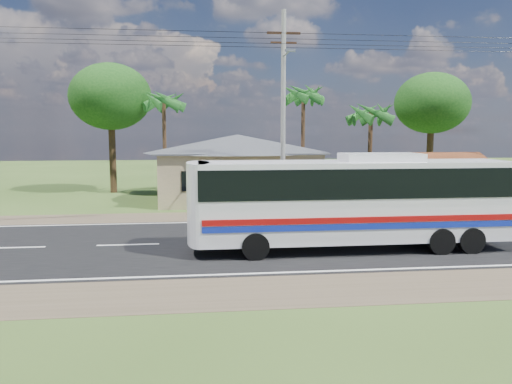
{
  "coord_description": "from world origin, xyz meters",
  "views": [
    {
      "loc": [
        -1.57,
        -20.43,
        4.67
      ],
      "look_at": [
        0.89,
        1.0,
        2.0
      ],
      "focal_mm": 35.0,
      "sensor_mm": 36.0,
      "label": 1
    }
  ],
  "objects_px": {
    "motorcycle": "(399,203)",
    "person": "(360,201)",
    "waiting_shed": "(439,162)",
    "coach_bus": "(355,195)"
  },
  "relations": [
    {
      "from": "waiting_shed",
      "to": "person",
      "type": "relative_size",
      "value": 2.93
    },
    {
      "from": "waiting_shed",
      "to": "person",
      "type": "bearing_deg",
      "value": -152.98
    },
    {
      "from": "waiting_shed",
      "to": "motorcycle",
      "type": "relative_size",
      "value": 2.65
    },
    {
      "from": "coach_bus",
      "to": "person",
      "type": "bearing_deg",
      "value": 69.82
    },
    {
      "from": "waiting_shed",
      "to": "coach_bus",
      "type": "height_order",
      "value": "coach_bus"
    },
    {
      "from": "coach_bus",
      "to": "motorcycle",
      "type": "height_order",
      "value": "coach_bus"
    },
    {
      "from": "coach_bus",
      "to": "person",
      "type": "xyz_separation_m",
      "value": [
        2.63,
        7.23,
        -1.28
      ]
    },
    {
      "from": "motorcycle",
      "to": "person",
      "type": "height_order",
      "value": "person"
    },
    {
      "from": "motorcycle",
      "to": "waiting_shed",
      "type": "bearing_deg",
      "value": -77.21
    },
    {
      "from": "motorcycle",
      "to": "coach_bus",
      "type": "bearing_deg",
      "value": 132.64
    }
  ]
}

